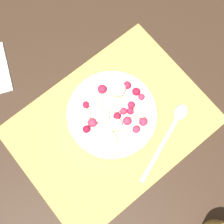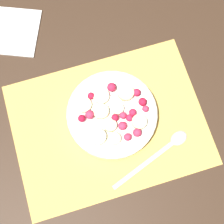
{
  "view_description": "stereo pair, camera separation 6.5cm",
  "coord_description": "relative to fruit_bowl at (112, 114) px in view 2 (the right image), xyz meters",
  "views": [
    {
      "loc": [
        -0.09,
        -0.12,
        0.68
      ],
      "look_at": [
        0.01,
        0.01,
        0.05
      ],
      "focal_mm": 50.0,
      "sensor_mm": 36.0,
      "label": 1
    },
    {
      "loc": [
        -0.04,
        -0.15,
        0.68
      ],
      "look_at": [
        0.01,
        0.01,
        0.05
      ],
      "focal_mm": 50.0,
      "sensor_mm": 36.0,
      "label": 2
    }
  ],
  "objects": [
    {
      "name": "fruit_bowl",
      "position": [
        0.0,
        0.0,
        0.0
      ],
      "size": [
        0.19,
        0.19,
        0.05
      ],
      "color": "silver",
      "rests_on": "placemat"
    },
    {
      "name": "ground_plane",
      "position": [
        -0.01,
        -0.01,
        -0.03
      ],
      "size": [
        3.0,
        3.0,
        0.0
      ],
      "primitive_type": "plane",
      "color": "#382619"
    },
    {
      "name": "napkin",
      "position": [
        -0.16,
        0.27,
        -0.02
      ],
      "size": [
        0.15,
        0.16,
        0.01
      ],
      "color": "white",
      "rests_on": "ground_plane"
    },
    {
      "name": "spoon",
      "position": [
        0.09,
        -0.1,
        -0.02
      ],
      "size": [
        0.19,
        0.08,
        0.01
      ],
      "rotation": [
        0.0,
        0.0,
        6.63
      ],
      "color": "#B2B2B7",
      "rests_on": "placemat"
    },
    {
      "name": "placemat",
      "position": [
        -0.01,
        -0.01,
        -0.02
      ],
      "size": [
        0.42,
        0.31,
        0.01
      ],
      "color": "#E0B251",
      "rests_on": "ground_plane"
    }
  ]
}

